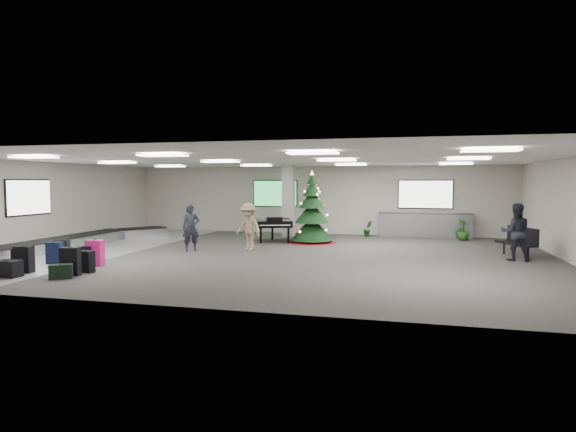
% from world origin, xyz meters
% --- Properties ---
extents(ground, '(18.00, 18.00, 0.00)m').
position_xyz_m(ground, '(0.00, 0.00, 0.00)').
color(ground, '#31302D').
rests_on(ground, ground).
extents(room_envelope, '(18.02, 14.02, 3.21)m').
position_xyz_m(room_envelope, '(-0.38, 0.67, 2.33)').
color(room_envelope, '#B4AFA5').
rests_on(room_envelope, ground).
extents(baggage_carousel, '(2.28, 9.71, 0.43)m').
position_xyz_m(baggage_carousel, '(-7.84, -0.08, 0.21)').
color(baggage_carousel, silver).
rests_on(baggage_carousel, ground).
extents(service_counter, '(4.05, 0.65, 1.08)m').
position_xyz_m(service_counter, '(5.00, 6.65, 0.55)').
color(service_counter, silver).
rests_on(service_counter, ground).
extents(suitcase_0, '(0.48, 0.29, 0.74)m').
position_xyz_m(suitcase_0, '(-5.75, -4.76, 0.36)').
color(suitcase_0, black).
rests_on(suitcase_0, ground).
extents(suitcase_1, '(0.52, 0.34, 0.76)m').
position_xyz_m(suitcase_1, '(-4.30, -4.77, 0.37)').
color(suitcase_1, black).
rests_on(suitcase_1, ground).
extents(pink_suitcase, '(0.50, 0.31, 0.78)m').
position_xyz_m(pink_suitcase, '(-4.60, -3.33, 0.38)').
color(pink_suitcase, '#EC1E80').
rests_on(pink_suitcase, ground).
extents(suitcase_3, '(0.45, 0.37, 0.61)m').
position_xyz_m(suitcase_3, '(-4.82, -3.52, 0.30)').
color(suitcase_3, black).
rests_on(suitcase_3, ground).
extents(navy_suitcase, '(0.47, 0.34, 0.67)m').
position_xyz_m(navy_suitcase, '(-5.98, -3.35, 0.33)').
color(navy_suitcase, black).
rests_on(navy_suitcase, ground).
extents(suitcase_5, '(0.45, 0.32, 0.62)m').
position_xyz_m(suitcase_5, '(-6.12, -4.50, 0.30)').
color(suitcase_5, black).
rests_on(suitcase_5, ground).
extents(green_duffel, '(0.60, 0.53, 0.38)m').
position_xyz_m(green_duffel, '(-4.25, -5.19, 0.18)').
color(green_duffel, black).
rests_on(green_duffel, ground).
extents(suitcase_7, '(0.45, 0.31, 0.61)m').
position_xyz_m(suitcase_7, '(-4.15, -4.30, 0.29)').
color(suitcase_7, black).
rests_on(suitcase_7, ground).
extents(suitcase_8, '(0.48, 0.35, 0.66)m').
position_xyz_m(suitcase_8, '(-6.25, -2.69, 0.32)').
color(suitcase_8, black).
rests_on(suitcase_8, ground).
extents(black_duffel, '(0.68, 0.40, 0.45)m').
position_xyz_m(black_duffel, '(-5.72, -5.34, 0.22)').
color(black_duffel, black).
rests_on(black_duffel, ground).
extents(christmas_tree, '(2.05, 2.05, 2.92)m').
position_xyz_m(christmas_tree, '(0.49, 3.53, 1.00)').
color(christmas_tree, maroon).
rests_on(christmas_tree, ground).
extents(grand_piano, '(1.93, 2.20, 1.05)m').
position_xyz_m(grand_piano, '(-1.12, 3.55, 0.75)').
color(grand_piano, black).
rests_on(grand_piano, ground).
extents(bench, '(1.13, 1.61, 0.97)m').
position_xyz_m(bench, '(7.80, 1.50, 0.55)').
color(bench, black).
rests_on(bench, ground).
extents(traveler_a, '(0.72, 0.65, 1.65)m').
position_xyz_m(traveler_a, '(-3.19, 0.11, 0.83)').
color(traveler_a, black).
rests_on(traveler_a, ground).
extents(traveler_b, '(1.25, 1.03, 1.69)m').
position_xyz_m(traveler_b, '(-1.28, 0.80, 0.84)').
color(traveler_b, '#987B5D').
rests_on(traveler_b, ground).
extents(traveler_bench, '(0.89, 0.71, 1.79)m').
position_xyz_m(traveler_bench, '(7.51, 0.63, 0.89)').
color(traveler_bench, black).
rests_on(traveler_bench, ground).
extents(potted_plant_left, '(0.49, 0.46, 0.72)m').
position_xyz_m(potted_plant_left, '(2.52, 6.22, 0.36)').
color(potted_plant_left, '#143E14').
rests_on(potted_plant_left, ground).
extents(potted_plant_right, '(0.62, 0.62, 0.88)m').
position_xyz_m(potted_plant_right, '(6.53, 5.78, 0.44)').
color(potted_plant_right, '#143E14').
rests_on(potted_plant_right, ground).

